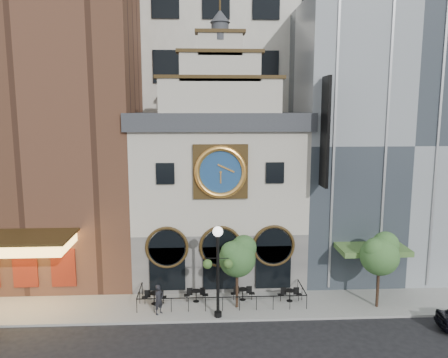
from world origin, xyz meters
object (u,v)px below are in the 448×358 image
at_px(bistro_1, 196,295).
at_px(tree_left, 238,256).
at_px(bistro_0, 154,297).
at_px(bistro_2, 243,293).
at_px(bistro_3, 290,294).
at_px(tree_right, 380,253).
at_px(lamppost, 218,262).
at_px(pedestrian, 159,299).

distance_m(bistro_1, tree_left, 4.04).
height_order(bistro_0, bistro_2, same).
height_order(bistro_2, bistro_3, same).
bearing_deg(tree_right, tree_left, 177.44).
distance_m(bistro_2, bistro_3, 3.08).
height_order(lamppost, tree_left, lamppost).
relative_size(bistro_2, tree_left, 0.34).
xyz_separation_m(bistro_0, tree_left, (5.35, -0.66, 2.93)).
relative_size(lamppost, tree_left, 1.22).
distance_m(pedestrian, lamppost, 4.45).
bearing_deg(bistro_1, bistro_0, -175.60).
height_order(bistro_0, tree_left, tree_left).
distance_m(bistro_2, lamppost, 4.15).
relative_size(bistro_2, bistro_3, 1.00).
bearing_deg(tree_right, pedestrian, -178.57).
xyz_separation_m(bistro_1, tree_right, (11.57, -1.27, 3.08)).
bearing_deg(tree_left, bistro_3, 10.13).
relative_size(bistro_1, bistro_3, 1.00).
bearing_deg(lamppost, pedestrian, 173.53).
distance_m(pedestrian, tree_left, 5.53).
bearing_deg(tree_right, lamppost, -174.99).
distance_m(bistro_3, tree_left, 4.59).
height_order(bistro_3, pedestrian, pedestrian).
distance_m(bistro_2, tree_left, 3.11).
distance_m(lamppost, tree_left, 1.84).
relative_size(bistro_2, tree_right, 0.33).
xyz_separation_m(bistro_2, tree_left, (-0.42, -0.97, 2.93)).
distance_m(bistro_1, bistro_3, 6.13).
distance_m(bistro_1, pedestrian, 2.81).
bearing_deg(bistro_3, tree_left, -169.87).
xyz_separation_m(pedestrian, lamppost, (3.60, -0.55, 2.56)).
bearing_deg(pedestrian, bistro_1, -14.64).
bearing_deg(bistro_2, bistro_3, -6.46).
xyz_separation_m(bistro_2, lamppost, (-1.72, -2.26, 3.02)).
xyz_separation_m(bistro_1, tree_left, (2.65, -0.87, 2.93)).
distance_m(bistro_2, pedestrian, 5.60).
height_order(bistro_1, pedestrian, pedestrian).
relative_size(bistro_0, bistro_3, 1.00).
bearing_deg(bistro_3, bistro_1, 177.66).
height_order(bistro_2, pedestrian, pedestrian).
height_order(bistro_2, tree_right, tree_right).
bearing_deg(tree_right, bistro_2, 170.88).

